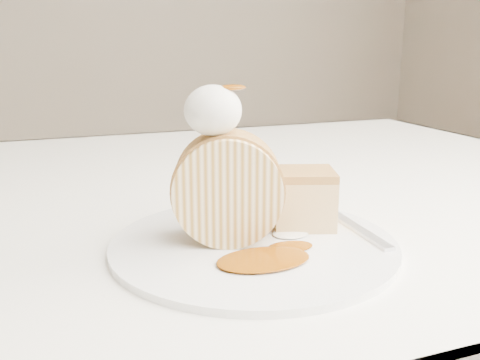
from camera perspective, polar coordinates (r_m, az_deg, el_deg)
name	(u,v)px	position (r m, az deg, el deg)	size (l,w,h in m)	color
table	(153,253)	(0.74, -9.27, -7.74)	(1.40, 0.90, 0.75)	white
plate	(254,244)	(0.51, 1.46, -6.88)	(0.27, 0.27, 0.01)	white
roulade_slice	(228,189)	(0.50, -1.31, -0.92)	(0.10, 0.10, 0.06)	beige
cake_chunk	(303,202)	(0.55, 6.78, -2.32)	(0.06, 0.06, 0.05)	#B08242
whipped_cream	(213,110)	(0.48, -2.90, 7.42)	(0.05, 0.05, 0.05)	white
caramel_drizzle	(232,81)	(0.48, -0.89, 10.53)	(0.03, 0.02, 0.01)	#7C3B05
caramel_pool	(263,259)	(0.46, 2.51, -8.43)	(0.08, 0.05, 0.00)	#7C3B05
fork	(358,229)	(0.55, 12.45, -5.12)	(0.02, 0.16, 0.00)	silver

